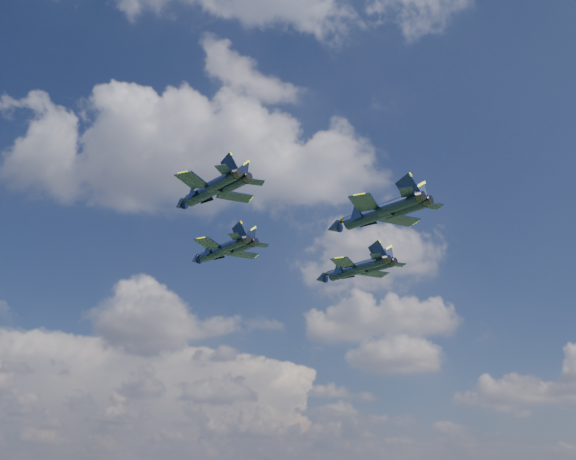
{
  "coord_description": "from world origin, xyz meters",
  "views": [
    {
      "loc": [
        -3.69,
        -74.37,
        29.34
      ],
      "look_at": [
        -3.53,
        3.19,
        60.42
      ],
      "focal_mm": 40.0,
      "sensor_mm": 36.0,
      "label": 1
    }
  ],
  "objects_px": {
    "jet_lead": "(215,252)",
    "jet_slot": "(366,217)",
    "jet_left": "(202,194)",
    "jet_right": "(346,271)"
  },
  "relations": [
    {
      "from": "jet_slot",
      "to": "jet_lead",
      "type": "bearing_deg",
      "value": 86.53
    },
    {
      "from": "jet_left",
      "to": "jet_right",
      "type": "height_order",
      "value": "jet_left"
    },
    {
      "from": "jet_lead",
      "to": "jet_slot",
      "type": "bearing_deg",
      "value": -92.88
    },
    {
      "from": "jet_slot",
      "to": "jet_left",
      "type": "bearing_deg",
      "value": 135.38
    },
    {
      "from": "jet_left",
      "to": "jet_slot",
      "type": "relative_size",
      "value": 0.91
    },
    {
      "from": "jet_lead",
      "to": "jet_right",
      "type": "distance_m",
      "value": 19.88
    },
    {
      "from": "jet_lead",
      "to": "jet_left",
      "type": "relative_size",
      "value": 1.07
    },
    {
      "from": "jet_lead",
      "to": "jet_left",
      "type": "distance_m",
      "value": 22.39
    },
    {
      "from": "jet_lead",
      "to": "jet_right",
      "type": "xyz_separation_m",
      "value": [
        19.62,
        -0.5,
        -3.19
      ]
    },
    {
      "from": "jet_slot",
      "to": "jet_right",
      "type": "bearing_deg",
      "value": 45.28
    }
  ]
}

